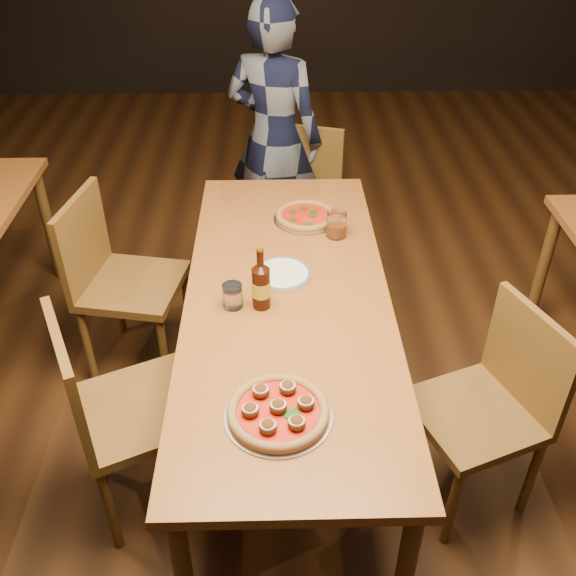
{
  "coord_description": "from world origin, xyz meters",
  "views": [
    {
      "loc": [
        -0.05,
        -2.01,
        2.25
      ],
      "look_at": [
        0.0,
        -0.05,
        0.82
      ],
      "focal_mm": 40.0,
      "sensor_mm": 36.0,
      "label": 1
    }
  ],
  "objects_px": {
    "chair_main_sw": "(132,284)",
    "diner": "(274,139)",
    "pizza_margherita": "(306,216)",
    "chair_end": "(298,207)",
    "amber_glass": "(337,225)",
    "pizza_meatball": "(278,411)",
    "chair_main_nw": "(138,408)",
    "water_glass": "(233,296)",
    "chair_main_e": "(475,413)",
    "beer_bottle": "(261,287)",
    "table_main": "(288,309)",
    "plate_stack": "(282,275)"
  },
  "relations": [
    {
      "from": "beer_bottle",
      "to": "diner",
      "type": "relative_size",
      "value": 0.16
    },
    {
      "from": "beer_bottle",
      "to": "diner",
      "type": "xyz_separation_m",
      "value": [
        0.06,
        1.52,
        -0.06
      ]
    },
    {
      "from": "chair_main_nw",
      "to": "plate_stack",
      "type": "relative_size",
      "value": 4.18
    },
    {
      "from": "chair_main_nw",
      "to": "water_glass",
      "type": "relative_size",
      "value": 9.99
    },
    {
      "from": "table_main",
      "to": "chair_main_e",
      "type": "relative_size",
      "value": 2.21
    },
    {
      "from": "chair_end",
      "to": "beer_bottle",
      "type": "relative_size",
      "value": 3.58
    },
    {
      "from": "beer_bottle",
      "to": "water_glass",
      "type": "relative_size",
      "value": 2.63
    },
    {
      "from": "table_main",
      "to": "plate_stack",
      "type": "bearing_deg",
      "value": 99.28
    },
    {
      "from": "amber_glass",
      "to": "beer_bottle",
      "type": "bearing_deg",
      "value": -122.93
    },
    {
      "from": "pizza_meatball",
      "to": "chair_main_nw",
      "type": "bearing_deg",
      "value": 150.02
    },
    {
      "from": "chair_main_sw",
      "to": "chair_main_e",
      "type": "height_order",
      "value": "chair_main_sw"
    },
    {
      "from": "beer_bottle",
      "to": "diner",
      "type": "height_order",
      "value": "diner"
    },
    {
      "from": "pizza_meatball",
      "to": "pizza_margherita",
      "type": "relative_size",
      "value": 1.14
    },
    {
      "from": "chair_main_sw",
      "to": "plate_stack",
      "type": "xyz_separation_m",
      "value": [
        0.71,
        -0.35,
        0.28
      ]
    },
    {
      "from": "plate_stack",
      "to": "water_glass",
      "type": "bearing_deg",
      "value": -135.27
    },
    {
      "from": "chair_main_e",
      "to": "plate_stack",
      "type": "relative_size",
      "value": 3.95
    },
    {
      "from": "chair_end",
      "to": "pizza_meatball",
      "type": "bearing_deg",
      "value": -76.59
    },
    {
      "from": "chair_end",
      "to": "diner",
      "type": "distance_m",
      "value": 0.41
    },
    {
      "from": "chair_main_nw",
      "to": "chair_main_e",
      "type": "distance_m",
      "value": 1.26
    },
    {
      "from": "pizza_meatball",
      "to": "pizza_margherita",
      "type": "height_order",
      "value": "pizza_meatball"
    },
    {
      "from": "water_glass",
      "to": "diner",
      "type": "relative_size",
      "value": 0.06
    },
    {
      "from": "plate_stack",
      "to": "diner",
      "type": "relative_size",
      "value": 0.15
    },
    {
      "from": "amber_glass",
      "to": "diner",
      "type": "xyz_separation_m",
      "value": [
        -0.27,
        1.02,
        -0.02
      ]
    },
    {
      "from": "chair_main_sw",
      "to": "amber_glass",
      "type": "height_order",
      "value": "chair_main_sw"
    },
    {
      "from": "beer_bottle",
      "to": "water_glass",
      "type": "bearing_deg",
      "value": 178.11
    },
    {
      "from": "table_main",
      "to": "water_glass",
      "type": "xyz_separation_m",
      "value": [
        -0.21,
        -0.06,
        0.12
      ]
    },
    {
      "from": "chair_end",
      "to": "pizza_margherita",
      "type": "distance_m",
      "value": 0.73
    },
    {
      "from": "chair_main_nw",
      "to": "pizza_margherita",
      "type": "distance_m",
      "value": 1.17
    },
    {
      "from": "chair_end",
      "to": "beer_bottle",
      "type": "xyz_separation_m",
      "value": [
        -0.19,
        -1.31,
        0.39
      ]
    },
    {
      "from": "table_main",
      "to": "chair_end",
      "type": "xyz_separation_m",
      "value": [
        0.09,
        1.25,
        -0.23
      ]
    },
    {
      "from": "beer_bottle",
      "to": "plate_stack",
      "type": "bearing_deg",
      "value": 67.07
    },
    {
      "from": "pizza_meatball",
      "to": "plate_stack",
      "type": "height_order",
      "value": "pizza_meatball"
    },
    {
      "from": "table_main",
      "to": "chair_main_e",
      "type": "height_order",
      "value": "chair_main_e"
    },
    {
      "from": "chair_main_e",
      "to": "beer_bottle",
      "type": "bearing_deg",
      "value": -131.57
    },
    {
      "from": "pizza_margherita",
      "to": "plate_stack",
      "type": "height_order",
      "value": "pizza_margherita"
    },
    {
      "from": "table_main",
      "to": "chair_main_nw",
      "type": "xyz_separation_m",
      "value": [
        -0.57,
        -0.33,
        -0.2
      ]
    },
    {
      "from": "chair_end",
      "to": "chair_main_e",
      "type": "bearing_deg",
      "value": -51.94
    },
    {
      "from": "chair_main_sw",
      "to": "diner",
      "type": "bearing_deg",
      "value": -24.17
    },
    {
      "from": "chair_main_sw",
      "to": "water_glass",
      "type": "bearing_deg",
      "value": -125.47
    },
    {
      "from": "chair_end",
      "to": "plate_stack",
      "type": "height_order",
      "value": "chair_end"
    },
    {
      "from": "chair_end",
      "to": "water_glass",
      "type": "xyz_separation_m",
      "value": [
        -0.3,
        -1.31,
        0.35
      ]
    },
    {
      "from": "chair_main_nw",
      "to": "diner",
      "type": "relative_size",
      "value": 0.61
    },
    {
      "from": "pizza_margherita",
      "to": "diner",
      "type": "xyz_separation_m",
      "value": [
        -0.14,
        0.87,
        0.01
      ]
    },
    {
      "from": "pizza_margherita",
      "to": "water_glass",
      "type": "xyz_separation_m",
      "value": [
        -0.31,
        -0.65,
        0.03
      ]
    },
    {
      "from": "pizza_meatball",
      "to": "plate_stack",
      "type": "relative_size",
      "value": 1.48
    },
    {
      "from": "water_glass",
      "to": "diner",
      "type": "distance_m",
      "value": 1.53
    },
    {
      "from": "table_main",
      "to": "chair_main_e",
      "type": "xyz_separation_m",
      "value": [
        0.69,
        -0.36,
        -0.22
      ]
    },
    {
      "from": "pizza_meatball",
      "to": "amber_glass",
      "type": "height_order",
      "value": "amber_glass"
    },
    {
      "from": "chair_end",
      "to": "amber_glass",
      "type": "relative_size",
      "value": 8.05
    },
    {
      "from": "pizza_meatball",
      "to": "plate_stack",
      "type": "xyz_separation_m",
      "value": [
        0.02,
        0.76,
        -0.01
      ]
    }
  ]
}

